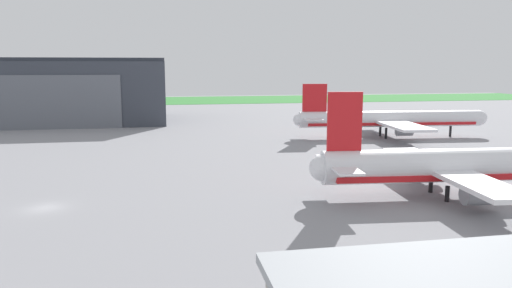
# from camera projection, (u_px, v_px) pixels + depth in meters

# --- Properties ---
(ground_plane) EXTENTS (440.00, 440.00, 0.00)m
(ground_plane) POSITION_uv_depth(u_px,v_px,m) (45.00, 208.00, 58.18)
(ground_plane) COLOR gray
(grass_field_strip) EXTENTS (440.00, 56.00, 0.08)m
(grass_field_strip) POSITION_uv_depth(u_px,v_px,m) (133.00, 101.00, 237.05)
(grass_field_strip) COLOR #338034
(grass_field_strip) RESTS_ON ground_plane
(airliner_near_right) EXTENTS (37.00, 30.95, 13.59)m
(airliner_near_right) POSITION_uv_depth(u_px,v_px,m) (451.00, 167.00, 62.71)
(airliner_near_right) COLOR silver
(airliner_near_right) RESTS_ON ground_plane
(airliner_far_right) EXTENTS (46.79, 38.24, 12.68)m
(airliner_far_right) POSITION_uv_depth(u_px,v_px,m) (390.00, 119.00, 115.42)
(airliner_far_right) COLOR silver
(airliner_far_right) RESTS_ON ground_plane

